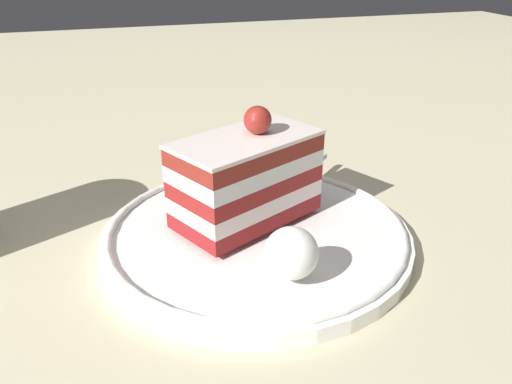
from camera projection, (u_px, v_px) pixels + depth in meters
ground_plane at (225, 256)px, 0.41m from camera, size 2.40×2.40×0.00m
dessert_plate at (256, 234)px, 0.43m from camera, size 0.25×0.25×0.02m
cake_slice at (246, 177)px, 0.42m from camera, size 0.13×0.11×0.09m
whipped_cream_dollop at (291, 253)px, 0.35m from camera, size 0.04×0.04×0.04m
fork at (297, 177)px, 0.50m from camera, size 0.10×0.09×0.00m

